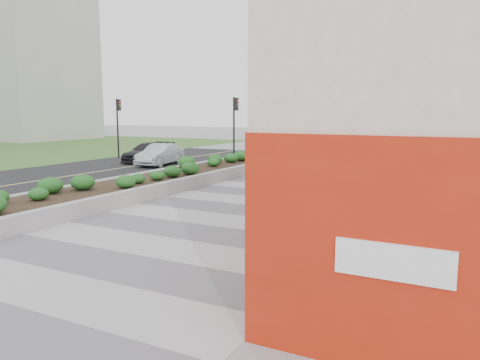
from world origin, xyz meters
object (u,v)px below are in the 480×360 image
at_px(traffic_signal_far, 118,119).
at_px(skateboarder, 280,170).
at_px(planter, 154,180).
at_px(car_dark, 148,152).
at_px(traffic_signal_near, 235,120).
at_px(car_silver, 160,155).

bearing_deg(traffic_signal_far, skateboarder, -22.68).
distance_m(planter, car_dark, 11.32).
bearing_deg(traffic_signal_near, car_dark, -161.86).
xyz_separation_m(car_silver, car_dark, (-1.91, 1.23, -0.02)).
distance_m(traffic_signal_far, car_silver, 6.49).
xyz_separation_m(traffic_signal_far, car_silver, (5.58, -2.54, -2.11)).
bearing_deg(skateboarder, planter, -146.89).
bearing_deg(skateboarder, traffic_signal_near, 124.08).
bearing_deg(car_dark, skateboarder, -27.41).
distance_m(planter, car_silver, 9.18).
distance_m(planter, traffic_signal_far, 15.00).
bearing_deg(planter, skateboarder, 40.30).
xyz_separation_m(skateboarder, car_dark, (-11.54, 5.05, -0.05)).
distance_m(traffic_signal_far, skateboarder, 16.63).
relative_size(traffic_signal_near, skateboarder, 3.13).
xyz_separation_m(traffic_signal_far, skateboarder, (15.22, -6.36, -2.08)).
height_order(traffic_signal_near, car_silver, traffic_signal_near).
xyz_separation_m(planter, car_dark, (-7.25, 8.69, 0.21)).
bearing_deg(car_dark, traffic_signal_near, 14.36).
bearing_deg(car_dark, planter, -53.93).
xyz_separation_m(traffic_signal_near, car_silver, (-3.62, -3.04, -2.11)).
bearing_deg(traffic_signal_far, car_silver, -24.47).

